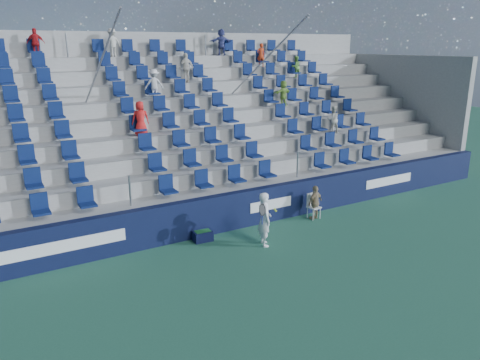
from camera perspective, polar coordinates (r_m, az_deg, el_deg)
name	(u,v)px	position (r m, az deg, el deg)	size (l,w,h in m)	color
ground	(287,268)	(12.64, 5.75, -10.65)	(70.00, 70.00, 0.00)	#2B654A
sponsor_wall	(229,212)	(14.84, -1.34, -3.86)	(24.00, 0.32, 1.20)	#0E1535
grandstand	(166,137)	(18.89, -8.95, 5.17)	(24.00, 8.17, 6.63)	#A2A29D
tennis_player	(265,219)	(13.64, 3.03, -4.77)	(0.69, 0.68, 1.62)	white
line_judge_chair	(312,204)	(16.05, 8.82, -2.88)	(0.42, 0.43, 0.87)	white
line_judge	(315,202)	(15.92, 9.15, -2.71)	(0.69, 0.29, 1.17)	tan
ball_bin	(203,235)	(14.18, -4.56, -6.75)	(0.59, 0.41, 0.32)	#10143B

